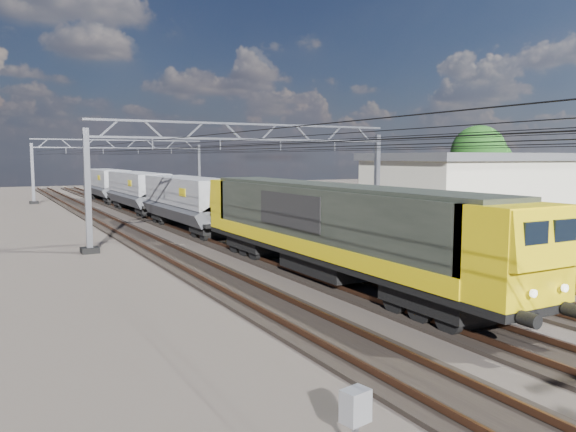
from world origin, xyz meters
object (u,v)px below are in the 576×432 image
hopper_wagon_lead (189,199)px  tree_far (482,155)px  hopper_wagon_third (107,183)px  trackside_cabinet (355,408)px  catenary_gantry_far (121,167)px  catenary_gantry_mid (251,177)px  industrial_shed (483,186)px  hopper_wagon_mid (138,189)px  locomotive (329,225)px

hopper_wagon_lead → tree_far: 32.69m
hopper_wagon_third → trackside_cabinet: hopper_wagon_third is taller
catenary_gantry_far → trackside_cabinet: catenary_gantry_far is taller
catenary_gantry_mid → trackside_cabinet: catenary_gantry_mid is taller
catenary_gantry_far → industrial_shed: size_ratio=1.07×
hopper_wagon_third → tree_far: size_ratio=1.57×
hopper_wagon_mid → hopper_wagon_third: bearing=90.0°
trackside_cabinet → tree_far: (39.52, 33.58, 4.27)m
tree_far → catenary_gantry_mid: bearing=-162.1°
catenary_gantry_mid → tree_far: bearing=17.9°
catenary_gantry_far → tree_far: tree_far is taller
hopper_wagon_lead → trackside_cabinet: bearing=-103.6°
catenary_gantry_far → trackside_cabinet: (-9.20, -59.79, -2.89)m
industrial_shed → tree_far: tree_far is taller
catenary_gantry_far → industrial_shed: 40.51m
catenary_gantry_mid → tree_far: 31.89m
catenary_gantry_far → tree_far: (30.32, -26.21, 1.38)m
catenary_gantry_far → hopper_wagon_third: (-2.00, -1.69, -1.67)m
trackside_cabinet → industrial_shed: (31.20, 25.79, 1.71)m
locomotive → hopper_wagon_lead: size_ratio=1.62×
catenary_gantry_mid → hopper_wagon_lead: 6.46m
catenary_gantry_far → catenary_gantry_mid: bearing=-90.0°
catenary_gantry_far → hopper_wagon_mid: (-2.00, -15.89, -1.67)m
catenary_gantry_far → tree_far: bearing=-40.8°
catenary_gantry_mid → locomotive: bearing=-99.6°
trackside_cabinet → tree_far: 52.03m
catenary_gantry_mid → trackside_cabinet: 25.67m
industrial_shed → catenary_gantry_far: bearing=122.9°
hopper_wagon_lead → catenary_gantry_far: bearing=86.2°
catenary_gantry_mid → hopper_wagon_third: 34.40m
hopper_wagon_mid → trackside_cabinet: (-7.20, -43.90, -1.22)m
catenary_gantry_far → trackside_cabinet: bearing=-98.7°
catenary_gantry_far → hopper_wagon_third: bearing=-139.7°
hopper_wagon_mid → tree_far: (32.32, -10.32, 3.05)m
hopper_wagon_lead → hopper_wagon_mid: same height
catenary_gantry_mid → locomotive: catenary_gantry_mid is taller
hopper_wagon_lead → tree_far: size_ratio=1.57×
locomotive → trackside_cabinet: locomotive is taller
catenary_gantry_mid → industrial_shed: (22.00, 2.00, -1.18)m
catenary_gantry_mid → industrial_shed: 22.12m
locomotive → catenary_gantry_far: bearing=87.6°
locomotive → trackside_cabinet: (-7.20, -12.00, -1.31)m
catenary_gantry_mid → catenary_gantry_far: (0.00, 36.00, 0.00)m
locomotive → trackside_cabinet: 14.06m
catenary_gantry_mid → hopper_wagon_mid: size_ratio=1.53×
hopper_wagon_mid → hopper_wagon_third: 14.20m
locomotive → industrial_shed: 27.68m
catenary_gantry_far → industrial_shed: bearing=-57.1°
catenary_gantry_far → hopper_wagon_lead: 30.21m
trackside_cabinet → industrial_shed: industrial_shed is taller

